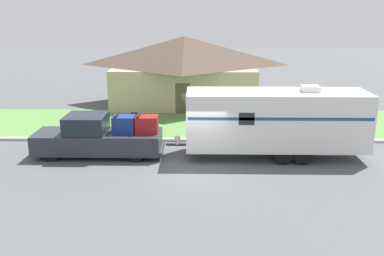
# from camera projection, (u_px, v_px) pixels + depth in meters

# --- Properties ---
(ground_plane) EXTENTS (120.00, 120.00, 0.00)m
(ground_plane) POSITION_uv_depth(u_px,v_px,m) (198.00, 166.00, 19.36)
(ground_plane) COLOR #515456
(curb_strip) EXTENTS (80.00, 0.30, 0.14)m
(curb_strip) POSITION_uv_depth(u_px,v_px,m) (199.00, 140.00, 22.95)
(curb_strip) COLOR #ADADA8
(curb_strip) RESTS_ON ground_plane
(lawn_strip) EXTENTS (80.00, 7.00, 0.03)m
(lawn_strip) POSITION_uv_depth(u_px,v_px,m) (199.00, 123.00, 26.48)
(lawn_strip) COLOR #568442
(lawn_strip) RESTS_ON ground_plane
(house_across_street) EXTENTS (10.89, 7.82, 4.92)m
(house_across_street) POSITION_uv_depth(u_px,v_px,m) (185.00, 69.00, 31.66)
(house_across_street) COLOR tan
(house_across_street) RESTS_ON ground_plane
(pickup_truck) EXTENTS (6.14, 2.03, 2.09)m
(pickup_truck) POSITION_uv_depth(u_px,v_px,m) (100.00, 137.00, 20.53)
(pickup_truck) COLOR black
(pickup_truck) RESTS_ON ground_plane
(travel_trailer) EXTENTS (9.42, 2.46, 3.46)m
(travel_trailer) POSITION_uv_depth(u_px,v_px,m) (276.00, 120.00, 20.13)
(travel_trailer) COLOR black
(travel_trailer) RESTS_ON ground_plane
(mailbox) EXTENTS (0.48, 0.20, 1.35)m
(mailbox) POSITION_uv_depth(u_px,v_px,m) (135.00, 117.00, 23.74)
(mailbox) COLOR brown
(mailbox) RESTS_ON ground_plane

